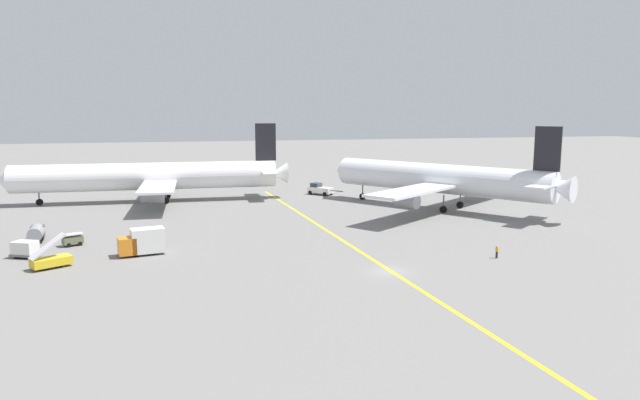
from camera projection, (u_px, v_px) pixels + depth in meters
name	position (u px, v px, depth m)	size (l,w,h in m)	color
ground_plane	(388.00, 271.00, 66.48)	(600.00, 600.00, 0.00)	slate
taxiway_stripe	(360.00, 251.00, 75.98)	(0.50, 120.00, 0.01)	yellow
airliner_at_gate_left	(150.00, 177.00, 116.89)	(58.29, 41.24, 16.12)	white
airliner_being_pushed	(440.00, 179.00, 108.15)	(41.99, 43.56, 16.18)	white
pushback_tug	(320.00, 189.00, 127.51)	(6.70, 7.64, 2.89)	white
gse_stair_truck_yellow	(51.00, 260.00, 67.82)	(4.89, 4.00, 4.06)	gold
gse_catering_truck_tall	(142.00, 242.00, 73.88)	(6.19, 3.45, 3.50)	orange
gse_fuel_bowser_stubby	(36.00, 233.00, 81.46)	(2.36, 5.05, 2.40)	gray
gse_baggage_cart_trailing	(73.00, 240.00, 79.06)	(3.14, 2.58, 1.71)	#666B4C
gse_container_dolly_flat	(25.00, 249.00, 72.61)	(3.84, 3.37, 2.15)	slate
ground_crew_ramp_agent_by_cones	(497.00, 251.00, 72.39)	(0.36, 0.36, 1.67)	black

